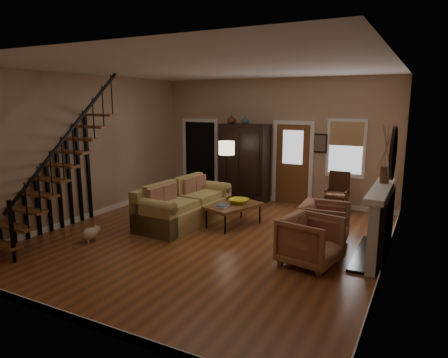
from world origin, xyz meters
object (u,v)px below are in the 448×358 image
at_px(armchair_left, 310,241).
at_px(sofa, 185,204).
at_px(side_chair, 337,193).
at_px(armchair_right, 324,224).
at_px(floor_lamp, 227,176).
at_px(armoire, 245,163).
at_px(coffee_table, 234,215).

bearing_deg(armchair_left, sofa, 83.31).
bearing_deg(side_chair, sofa, -140.42).
relative_size(armchair_right, floor_lamp, 0.51).
bearing_deg(floor_lamp, armoire, 89.64).
bearing_deg(armoire, armchair_right, -41.00).
bearing_deg(coffee_table, armchair_right, -6.49).
bearing_deg(sofa, armchair_left, -14.26).
distance_m(armoire, sofa, 2.64).
relative_size(sofa, floor_lamp, 1.39).
distance_m(sofa, armchair_right, 3.08).
distance_m(floor_lamp, side_chair, 2.72).
relative_size(sofa, armchair_left, 2.65).
height_order(armchair_left, floor_lamp, floor_lamp).
bearing_deg(armoire, coffee_table, -71.12).
relative_size(armoire, armchair_right, 2.37).
distance_m(sofa, armchair_left, 3.26).
bearing_deg(armoire, armchair_left, -51.22).
height_order(coffee_table, armchair_left, armchair_left).
height_order(armoire, armchair_left, armoire).
height_order(coffee_table, floor_lamp, floor_lamp).
bearing_deg(floor_lamp, armchair_left, -40.89).
xyz_separation_m(armoire, coffee_table, (0.75, -2.19, -0.81)).
bearing_deg(floor_lamp, armchair_right, -25.97).
xyz_separation_m(sofa, armchair_left, (3.11, -0.96, -0.04)).
bearing_deg(floor_lamp, coffee_table, -56.20).
bearing_deg(armoire, side_chair, -4.48).
distance_m(armoire, coffee_table, 2.45).
distance_m(sofa, side_chair, 3.69).
height_order(sofa, armchair_left, sofa).
xyz_separation_m(armchair_left, floor_lamp, (-2.83, 2.45, 0.45)).
bearing_deg(sofa, side_chair, 42.47).
relative_size(armoire, sofa, 0.87).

